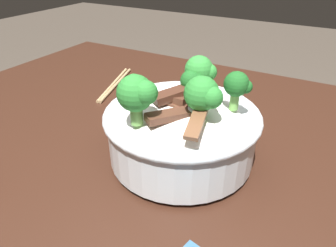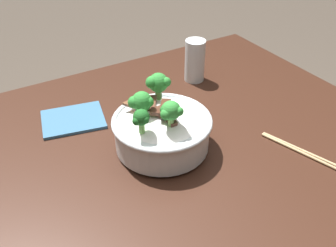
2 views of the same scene
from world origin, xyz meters
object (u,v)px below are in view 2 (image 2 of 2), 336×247
object	(u,v)px
chopsticks_pair	(300,151)
folded_napkin	(73,119)
rice_bowl	(162,127)
drinking_glass	(195,63)

from	to	relation	value
chopsticks_pair	folded_napkin	size ratio (longest dim) A/B	1.22
chopsticks_pair	rice_bowl	bearing A→B (deg)	-33.50
drinking_glass	folded_napkin	world-z (taller)	drinking_glass
rice_bowl	drinking_glass	size ratio (longest dim) A/B	1.79
drinking_glass	chopsticks_pair	world-z (taller)	drinking_glass
rice_bowl	chopsticks_pair	xyz separation A→B (m)	(-0.28, 0.18, -0.06)
drinking_glass	rice_bowl	bearing A→B (deg)	43.30
chopsticks_pair	folded_napkin	xyz separation A→B (m)	(0.42, -0.40, 0.00)
drinking_glass	chopsticks_pair	bearing A→B (deg)	92.60
rice_bowl	chopsticks_pair	size ratio (longest dim) A/B	1.19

